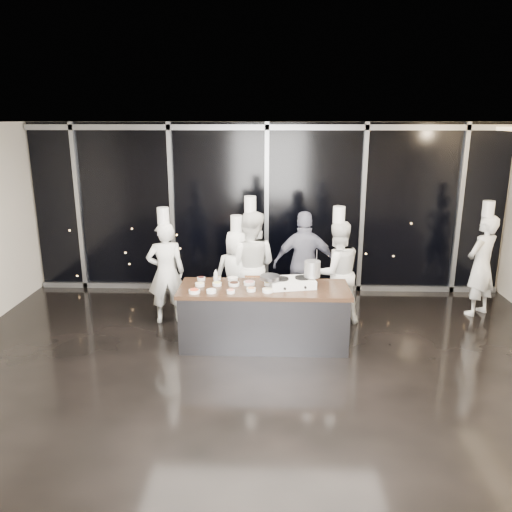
{
  "coord_description": "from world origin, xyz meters",
  "views": [
    {
      "loc": [
        0.12,
        -5.92,
        3.25
      ],
      "look_at": [
        -0.13,
        1.2,
        1.28
      ],
      "focal_mm": 35.0,
      "sensor_mm": 36.0,
      "label": 1
    }
  ],
  "objects": [
    {
      "name": "ground",
      "position": [
        0.0,
        0.0,
        0.0
      ],
      "size": [
        9.0,
        9.0,
        0.0
      ],
      "primitive_type": "plane",
      "color": "black",
      "rests_on": "ground"
    },
    {
      "name": "room_shell",
      "position": [
        0.18,
        0.0,
        2.25
      ],
      "size": [
        9.02,
        7.02,
        3.21
      ],
      "color": "beige",
      "rests_on": "ground"
    },
    {
      "name": "window_wall",
      "position": [
        0.0,
        3.43,
        1.6
      ],
      "size": [
        8.9,
        0.11,
        3.2
      ],
      "color": "black",
      "rests_on": "ground"
    },
    {
      "name": "demo_counter",
      "position": [
        0.0,
        0.9,
        0.45
      ],
      "size": [
        2.46,
        0.86,
        0.9
      ],
      "color": "#353539",
      "rests_on": "ground"
    },
    {
      "name": "stove",
      "position": [
        0.4,
        0.94,
        0.96
      ],
      "size": [
        0.71,
        0.51,
        0.14
      ],
      "rotation": [
        0.0,
        0.0,
        0.2
      ],
      "color": "white",
      "rests_on": "demo_counter"
    },
    {
      "name": "frying_pan",
      "position": [
        0.08,
        0.86,
        1.06
      ],
      "size": [
        0.53,
        0.34,
        0.05
      ],
      "rotation": [
        0.0,
        0.0,
        0.2
      ],
      "color": "slate",
      "rests_on": "stove"
    },
    {
      "name": "stock_pot",
      "position": [
        0.69,
        0.99,
        1.16
      ],
      "size": [
        0.27,
        0.27,
        0.23
      ],
      "primitive_type": "cylinder",
      "rotation": [
        0.0,
        0.0,
        0.2
      ],
      "color": "#BCBCBE",
      "rests_on": "stove"
    },
    {
      "name": "prep_bowls",
      "position": [
        -0.49,
        0.9,
        0.93
      ],
      "size": [
        1.19,
        0.74,
        0.05
      ],
      "color": "white",
      "rests_on": "demo_counter"
    },
    {
      "name": "squeeze_bottle",
      "position": [
        -0.72,
        1.1,
        1.0
      ],
      "size": [
        0.06,
        0.06,
        0.21
      ],
      "color": "silver",
      "rests_on": "demo_counter"
    },
    {
      "name": "chef_far_left",
      "position": [
        -1.61,
        1.74,
        0.86
      ],
      "size": [
        0.7,
        0.55,
        1.91
      ],
      "rotation": [
        0.0,
        0.0,
        3.42
      ],
      "color": "silver",
      "rests_on": "ground"
    },
    {
      "name": "chef_left",
      "position": [
        -0.46,
        1.88,
        0.78
      ],
      "size": [
        0.81,
        0.58,
        1.76
      ],
      "rotation": [
        0.0,
        0.0,
        3.01
      ],
      "color": "silver",
      "rests_on": "ground"
    },
    {
      "name": "chef_center",
      "position": [
        -0.24,
        1.92,
        0.93
      ],
      "size": [
        1.01,
        0.85,
        2.07
      ],
      "rotation": [
        0.0,
        0.0,
        2.95
      ],
      "color": "silver",
      "rests_on": "ground"
    },
    {
      "name": "guest",
      "position": [
        0.66,
        2.11,
        0.9
      ],
      "size": [
        1.07,
        0.47,
        1.8
      ],
      "rotation": [
        0.0,
        0.0,
        3.17
      ],
      "color": "#141739",
      "rests_on": "ground"
    },
    {
      "name": "chef_right",
      "position": [
        1.15,
        1.81,
        0.86
      ],
      "size": [
        0.97,
        0.84,
        1.93
      ],
      "rotation": [
        0.0,
        0.0,
        3.41
      ],
      "color": "silver",
      "rests_on": "ground"
    },
    {
      "name": "chef_side",
      "position": [
        3.63,
        2.24,
        0.89
      ],
      "size": [
        0.76,
        0.7,
        1.96
      ],
      "rotation": [
        0.0,
        0.0,
        3.76
      ],
      "color": "silver",
      "rests_on": "ground"
    }
  ]
}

